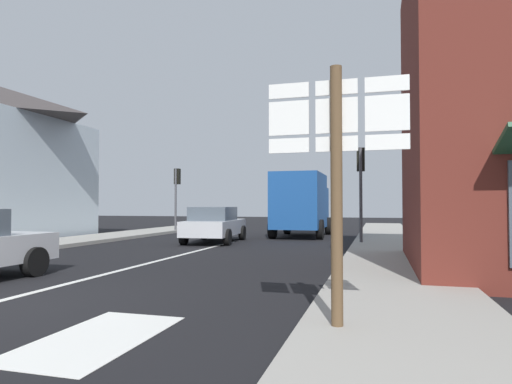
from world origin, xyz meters
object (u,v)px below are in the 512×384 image
object	(u,v)px
delivery_truck	(301,203)
traffic_light_near_right	(361,173)
sedan_far	(214,224)
traffic_light_far_left	(177,185)
route_sign_post	(337,167)

from	to	relation	value
delivery_truck	traffic_light_near_right	xyz separation A→B (m)	(2.99, -3.95, 1.13)
sedan_far	traffic_light_far_left	size ratio (longest dim) A/B	1.19
traffic_light_far_left	traffic_light_near_right	xyz separation A→B (m)	(10.49, -5.64, 0.08)
sedan_far	traffic_light_far_left	xyz separation A→B (m)	(-4.56, 5.85, 1.94)
delivery_truck	traffic_light_far_left	world-z (taller)	traffic_light_far_left
route_sign_post	traffic_light_far_left	world-z (taller)	traffic_light_far_left
traffic_light_far_left	sedan_far	bearing A→B (deg)	-52.08
sedan_far	delivery_truck	bearing A→B (deg)	54.78
route_sign_post	traffic_light_far_left	distance (m)	20.67
traffic_light_far_left	route_sign_post	bearing A→B (deg)	-58.96
delivery_truck	route_sign_post	xyz separation A→B (m)	(3.15, -16.01, 0.35)
sedan_far	traffic_light_near_right	xyz separation A→B (m)	(5.93, 0.21, 2.02)
sedan_far	traffic_light_far_left	distance (m)	7.67
delivery_truck	traffic_light_far_left	distance (m)	7.76
delivery_truck	sedan_far	bearing A→B (deg)	-125.22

